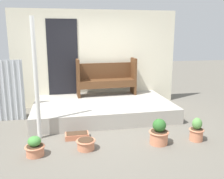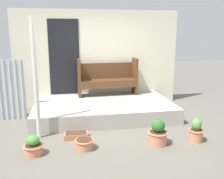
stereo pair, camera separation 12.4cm
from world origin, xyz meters
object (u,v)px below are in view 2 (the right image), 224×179
object	(u,v)px
support_post	(36,80)
bench	(107,77)
flower_pot_middle	(84,144)
flower_pot_far_right	(196,131)
flower_pot_left	(33,146)
planter_box_rect	(76,135)
flower_pot_right	(158,133)

from	to	relation	value
support_post	bench	xyz separation A→B (m)	(1.64, 1.82, -0.30)
bench	flower_pot_middle	size ratio (longest dim) A/B	4.67
support_post	flower_pot_middle	world-z (taller)	support_post
bench	flower_pot_far_right	world-z (taller)	bench
flower_pot_left	flower_pot_middle	distance (m)	0.85
support_post	bench	size ratio (longest dim) A/B	1.43
support_post	planter_box_rect	bearing A→B (deg)	-12.29
flower_pot_far_right	support_post	bearing A→B (deg)	166.56
flower_pot_left	flower_pot_right	world-z (taller)	flower_pot_right
bench	flower_pot_left	xyz separation A→B (m)	(-1.66, -2.53, -0.69)
planter_box_rect	flower_pot_left	bearing A→B (deg)	-142.38
flower_pot_right	support_post	bearing A→B (deg)	162.19
flower_pot_left	flower_pot_far_right	xyz separation A→B (m)	(2.93, 0.02, 0.05)
flower_pot_left	flower_pot_far_right	size ratio (longest dim) A/B	0.76
flower_pot_left	flower_pot_middle	bearing A→B (deg)	4.13
flower_pot_right	bench	bearing A→B (deg)	101.73
support_post	flower_pot_middle	bearing A→B (deg)	-38.14
support_post	flower_pot_far_right	world-z (taller)	support_post
flower_pot_left	flower_pot_right	bearing A→B (deg)	0.46
bench	support_post	bearing A→B (deg)	-134.00
flower_pot_left	flower_pot_middle	size ratio (longest dim) A/B	0.99
flower_pot_far_right	planter_box_rect	bearing A→B (deg)	166.20
flower_pot_left	flower_pot_right	distance (m)	2.18
flower_pot_middle	support_post	bearing A→B (deg)	141.86
flower_pot_right	flower_pot_left	bearing A→B (deg)	-179.54
flower_pot_middle	flower_pot_right	world-z (taller)	flower_pot_right
flower_pot_far_right	flower_pot_middle	bearing A→B (deg)	178.75
flower_pot_middle	planter_box_rect	distance (m)	0.51
flower_pot_left	planter_box_rect	distance (m)	0.92
support_post	planter_box_rect	size ratio (longest dim) A/B	5.04
flower_pot_left	support_post	bearing A→B (deg)	88.36
flower_pot_left	flower_pot_far_right	bearing A→B (deg)	0.31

